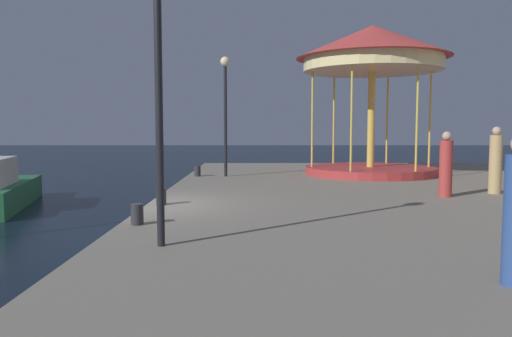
# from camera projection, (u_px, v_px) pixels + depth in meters

# --- Properties ---
(ground_plane) EXTENTS (120.00, 120.00, 0.00)m
(ground_plane) POSITION_uv_depth(u_px,v_px,m) (147.00, 238.00, 12.01)
(ground_plane) COLOR black
(quay_dock) EXTENTS (14.20, 27.53, 0.80)m
(quay_dock) POSITION_uv_depth(u_px,v_px,m) (442.00, 221.00, 11.97)
(quay_dock) COLOR gray
(quay_dock) RESTS_ON ground
(carousel) EXTENTS (5.88, 5.88, 5.75)m
(carousel) POSITION_uv_depth(u_px,v_px,m) (373.00, 63.00, 19.15)
(carousel) COLOR #B23333
(carousel) RESTS_ON quay_dock
(lamp_post_near_edge) EXTENTS (0.36, 0.36, 4.16)m
(lamp_post_near_edge) POSITION_uv_depth(u_px,v_px,m) (159.00, 62.00, 7.59)
(lamp_post_near_edge) COLOR black
(lamp_post_near_edge) RESTS_ON quay_dock
(lamp_post_mid_promenade) EXTENTS (0.36, 0.36, 4.46)m
(lamp_post_mid_promenade) POSITION_uv_depth(u_px,v_px,m) (226.00, 95.00, 18.55)
(lamp_post_mid_promenade) COLOR black
(lamp_post_mid_promenade) RESTS_ON quay_dock
(bollard_center) EXTENTS (0.24, 0.24, 0.40)m
(bollard_center) POSITION_uv_depth(u_px,v_px,m) (198.00, 171.00, 18.80)
(bollard_center) COLOR #2D2D33
(bollard_center) RESTS_ON quay_dock
(bollard_north) EXTENTS (0.24, 0.24, 0.40)m
(bollard_north) POSITION_uv_depth(u_px,v_px,m) (138.00, 214.00, 9.51)
(bollard_north) COLOR #2D2D33
(bollard_north) RESTS_ON quay_dock
(bollard_south) EXTENTS (0.24, 0.24, 0.40)m
(bollard_south) POSITION_uv_depth(u_px,v_px,m) (162.00, 197.00, 11.93)
(bollard_south) COLOR #2D2D33
(bollard_south) RESTS_ON quay_dock
(person_far_corner) EXTENTS (0.34, 0.34, 1.87)m
(person_far_corner) POSITION_uv_depth(u_px,v_px,m) (496.00, 162.00, 13.89)
(person_far_corner) COLOR tan
(person_far_corner) RESTS_ON quay_dock
(person_near_carousel) EXTENTS (0.34, 0.34, 1.74)m
(person_near_carousel) POSITION_uv_depth(u_px,v_px,m) (446.00, 166.00, 13.25)
(person_near_carousel) COLOR #B23833
(person_near_carousel) RESTS_ON quay_dock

